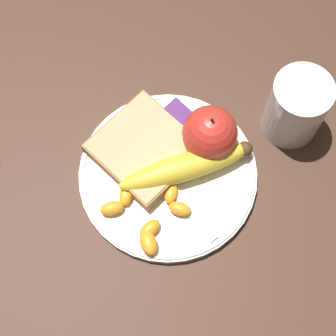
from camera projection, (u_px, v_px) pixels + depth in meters
The scene contains 15 objects.
ground_plane at pixel (168, 177), 0.73m from camera, with size 3.00×3.00×0.00m, color #42281C.
plate at pixel (168, 175), 0.73m from camera, with size 0.23×0.23×0.01m.
juice_glass at pixel (296, 108), 0.72m from camera, with size 0.08×0.08×0.10m.
apple at pixel (210, 133), 0.70m from camera, with size 0.07×0.07×0.08m.
banana at pixel (187, 166), 0.71m from camera, with size 0.11×0.17×0.04m.
bread_slice at pixel (144, 150), 0.72m from camera, with size 0.12×0.12×0.02m.
fork at pixel (166, 181), 0.72m from camera, with size 0.17×0.04×0.00m.
jam_packet at pixel (178, 120), 0.74m from camera, with size 0.04×0.04×0.02m.
orange_segment_0 at pixel (148, 243), 0.68m from camera, with size 0.04×0.03×0.02m.
orange_segment_1 at pixel (126, 195), 0.70m from camera, with size 0.03×0.03×0.02m.
orange_segment_2 at pixel (112, 208), 0.70m from camera, with size 0.03×0.04×0.02m.
orange_segment_3 at pixel (171, 193), 0.70m from camera, with size 0.03×0.03×0.02m.
orange_segment_4 at pixel (139, 183), 0.71m from camera, with size 0.03×0.03×0.02m.
orange_segment_5 at pixel (150, 229), 0.69m from camera, with size 0.02×0.03×0.02m.
orange_segment_6 at pixel (180, 209), 0.70m from camera, with size 0.03×0.03×0.02m.
Camera 1 is at (-0.18, 0.18, 0.69)m, focal length 60.00 mm.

